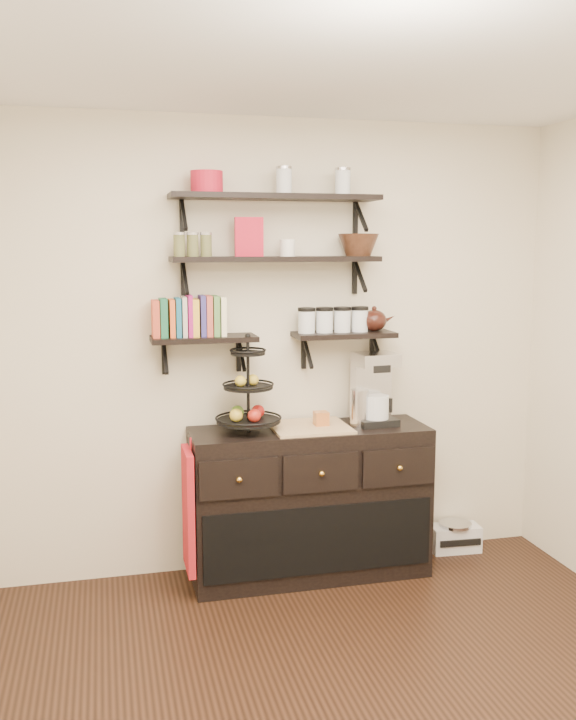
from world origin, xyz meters
The scene contains 20 objects.
ceiling centered at (0.00, 0.00, 2.70)m, with size 3.50×3.50×0.02m, color white.
back_wall centered at (0.00, 1.75, 1.35)m, with size 3.50×0.02×2.70m, color silver.
shelf_top centered at (0.00, 1.62, 2.23)m, with size 1.20×0.27×0.23m.
shelf_mid centered at (0.00, 1.62, 1.88)m, with size 1.20×0.27×0.23m.
shelf_low_left centered at (-0.42, 1.63, 1.43)m, with size 0.60×0.25×0.23m.
shelf_low_right centered at (0.42, 1.63, 1.43)m, with size 0.60×0.25×0.23m.
cookbooks centered at (-0.49, 1.63, 1.57)m, with size 0.40×0.15×0.26m.
glass_canisters centered at (0.36, 1.63, 1.51)m, with size 0.43×0.10×0.13m.
sideboard centered at (0.18, 1.51, 0.45)m, with size 1.40×0.50×0.92m.
fruit_stand centered at (-0.18, 1.52, 1.09)m, with size 0.37×0.37×0.54m.
candle centered at (0.25, 1.51, 0.96)m, with size 0.08×0.08×0.08m, color #AF5E28.
coffee_maker centered at (0.58, 1.54, 1.11)m, with size 0.25×0.24×0.43m.
thermal_carafe centered at (0.48, 1.49, 1.01)m, with size 0.11×0.11×0.22m, color silver.
apron centered at (-0.55, 1.41, 0.50)m, with size 0.04×0.30×0.69m, color #AA1712.
radio centered at (1.19, 1.63, 0.09)m, with size 0.33×0.22×0.19m.
recipe_box centered at (-0.16, 1.61, 2.01)m, with size 0.16×0.06×0.22m, color #B5142B.
walnut_bowl centered at (0.50, 1.61, 1.96)m, with size 0.24×0.24×0.13m, color black, non-canonical shape.
ramekins centered at (0.07, 1.61, 1.95)m, with size 0.09×0.09×0.10m, color white.
teapot centered at (0.61, 1.63, 1.53)m, with size 0.20×0.15×0.15m, color black, non-canonical shape.
red_pot centered at (-0.39, 1.61, 2.31)m, with size 0.18×0.18×0.12m, color #B5142B.
Camera 1 is at (-0.98, -2.68, 1.96)m, focal length 38.00 mm.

